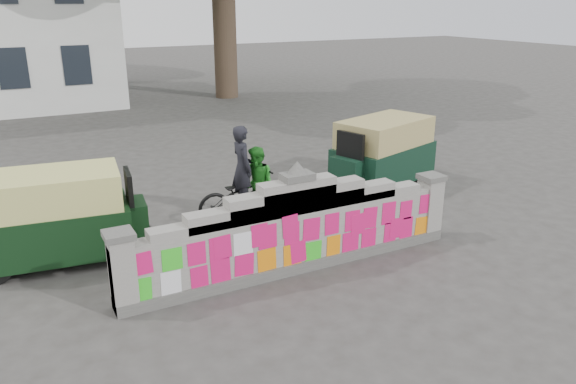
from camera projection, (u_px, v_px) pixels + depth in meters
name	position (u px, v px, depth m)	size (l,w,h in m)	color
ground	(297.00, 269.00, 10.06)	(100.00, 100.00, 0.00)	#383533
parapet_wall	(297.00, 231.00, 9.81)	(6.48, 0.44, 2.01)	#4C4C49
cyclist_bike	(243.00, 195.00, 12.21)	(0.72, 2.06, 1.08)	black
cyclist_rider	(243.00, 179.00, 12.09)	(0.67, 0.44, 1.83)	black
pedestrian	(258.00, 184.00, 12.14)	(0.78, 0.61, 1.60)	#258724
rickshaw_left	(58.00, 216.00, 10.13)	(3.12, 1.73, 1.69)	black
rickshaw_right	(382.00, 152.00, 14.29)	(3.22, 2.19, 1.73)	black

